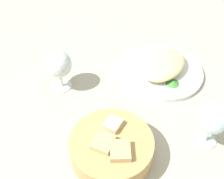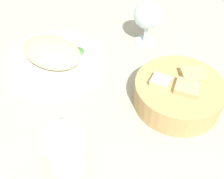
{
  "view_description": "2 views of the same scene",
  "coord_description": "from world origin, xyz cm",
  "views": [
    {
      "loc": [
        22.32,
        54.72,
        61.13
      ],
      "look_at": [
        2.76,
        3.4,
        5.52
      ],
      "focal_mm": 46.07,
      "sensor_mm": 36.0,
      "label": 1
    },
    {
      "loc": [
        42.26,
        -11.2,
        48.92
      ],
      "look_at": [
        3.69,
        5.46,
        5.05
      ],
      "focal_mm": 44.73,
      "sensor_mm": 36.0,
      "label": 2
    }
  ],
  "objects": [
    {
      "name": "ground_plane",
      "position": [
        0.0,
        0.0,
        -1.0
      ],
      "size": [
        140.0,
        140.0,
        2.0
      ],
      "primitive_type": "cube",
      "color": "#B0A591"
    },
    {
      "name": "plate",
      "position": [
        -16.47,
        -2.92,
        0.7
      ],
      "size": [
        25.54,
        25.54,
        1.4
      ],
      "primitive_type": "cylinder",
      "color": "white",
      "rests_on": "ground_plane"
    },
    {
      "name": "omelette",
      "position": [
        -16.47,
        -2.92,
        3.5
      ],
      "size": [
        20.93,
        18.96,
        4.19
      ],
      "primitive_type": "ellipsoid",
      "rotation": [
        0.0,
        0.0,
        0.52
      ],
      "color": "beige",
      "rests_on": "plate"
    },
    {
      "name": "lettuce_garnish",
      "position": [
        -16.44,
        3.68,
        1.91
      ],
      "size": [
        4.22,
        4.22,
        1.01
      ],
      "primitive_type": "cone",
      "color": "#418238",
      "rests_on": "plate"
    },
    {
      "name": "bread_basket",
      "position": [
        8.95,
        19.46,
        3.25
      ],
      "size": [
        19.7,
        19.7,
        7.58
      ],
      "color": "tan",
      "rests_on": "ground_plane"
    },
    {
      "name": "wine_glass_near",
      "position": [
        14.5,
        -8.45,
        8.28
      ],
      "size": [
        7.86,
        7.86,
        12.6
      ],
      "color": "silver",
      "rests_on": "ground_plane"
    },
    {
      "name": "wine_glass_far",
      "position": [
        -14.68,
        23.72,
        8.56
      ],
      "size": [
        7.59,
        7.59,
        12.78
      ],
      "color": "silver",
      "rests_on": "ground_plane"
    }
  ]
}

